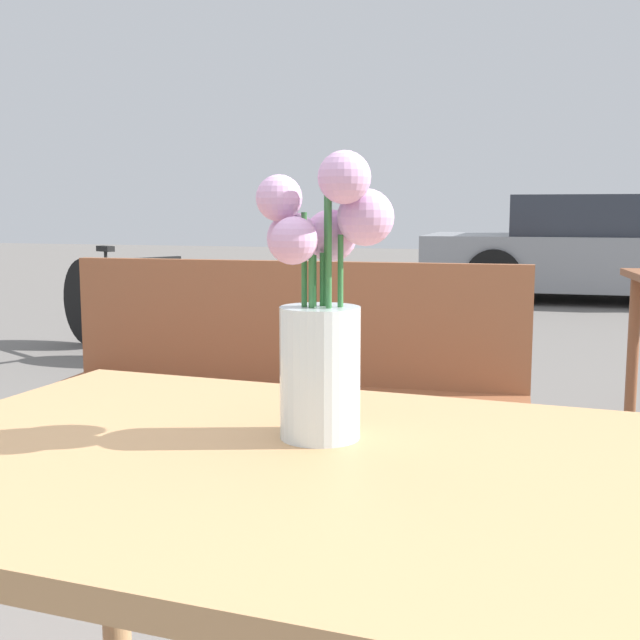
% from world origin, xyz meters
% --- Properties ---
extents(table_front, '(1.01, 0.76, 0.73)m').
position_xyz_m(table_front, '(0.00, -0.00, 0.62)').
color(table_front, tan).
rests_on(table_front, ground_plane).
extents(flower_vase, '(0.16, 0.14, 0.35)m').
position_xyz_m(flower_vase, '(0.04, 0.08, 0.88)').
color(flower_vase, silver).
rests_on(flower_vase, table_front).
extents(bench_near, '(1.54, 0.45, 0.85)m').
position_xyz_m(bench_near, '(-0.52, 1.51, 0.46)').
color(bench_near, brown).
rests_on(bench_near, ground_plane).
extents(bicycle, '(1.43, 0.80, 0.76)m').
position_xyz_m(bicycle, '(-2.69, 4.12, 0.34)').
color(bicycle, black).
rests_on(bicycle, ground_plane).
extents(parked_car, '(4.28, 1.97, 1.18)m').
position_xyz_m(parked_car, '(0.87, 8.79, 0.57)').
color(parked_car, gray).
rests_on(parked_car, ground_plane).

